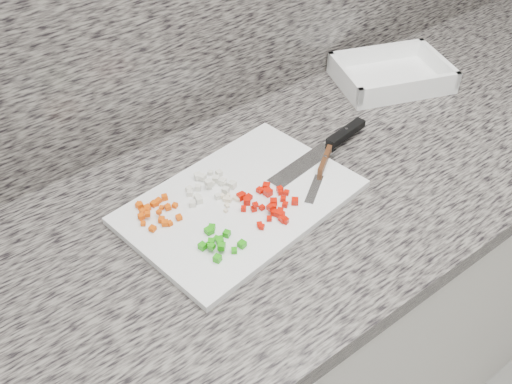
{
  "coord_description": "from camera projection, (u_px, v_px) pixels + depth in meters",
  "views": [
    {
      "loc": [
        -0.56,
        0.82,
        1.62
      ],
      "look_at": [
        -0.08,
        1.44,
        0.93
      ],
      "focal_mm": 40.0,
      "sensor_mm": 36.0,
      "label": 1
    }
  ],
  "objects": [
    {
      "name": "tray",
      "position": [
        391.0,
        76.0,
        1.38
      ],
      "size": [
        0.31,
        0.27,
        0.05
      ],
      "rotation": [
        0.0,
        0.0,
        -0.36
      ],
      "color": "white",
      "rests_on": "countertop"
    },
    {
      "name": "onion_pile",
      "position": [
        210.0,
        185.0,
        1.07
      ],
      "size": [
        0.1,
        0.08,
        0.02
      ],
      "color": "silver",
      "rests_on": "cutting_board"
    },
    {
      "name": "cutting_board",
      "position": [
        241.0,
        202.0,
        1.06
      ],
      "size": [
        0.45,
        0.33,
        0.01
      ],
      "primitive_type": "cube",
      "rotation": [
        0.0,
        0.0,
        0.14
      ],
      "color": "silver",
      "rests_on": "countertop"
    },
    {
      "name": "paring_knife",
      "position": [
        322.0,
        167.0,
        1.11
      ],
      "size": [
        0.15,
        0.11,
        0.02
      ],
      "rotation": [
        0.0,
        0.0,
        0.6
      ],
      "color": "silver",
      "rests_on": "cutting_board"
    },
    {
      "name": "carrot_pile",
      "position": [
        155.0,
        211.0,
        1.02
      ],
      "size": [
        0.08,
        0.09,
        0.02
      ],
      "color": "#D34804",
      "rests_on": "cutting_board"
    },
    {
      "name": "garlic_pile",
      "position": [
        230.0,
        199.0,
        1.05
      ],
      "size": [
        0.05,
        0.04,
        0.01
      ],
      "color": "beige",
      "rests_on": "cutting_board"
    },
    {
      "name": "chef_knife",
      "position": [
        332.0,
        143.0,
        1.17
      ],
      "size": [
        0.28,
        0.07,
        0.02
      ],
      "rotation": [
        0.0,
        0.0,
        0.15
      ],
      "color": "silver",
      "rests_on": "cutting_board"
    },
    {
      "name": "countertop",
      "position": [
        289.0,
        196.0,
        1.11
      ],
      "size": [
        3.96,
        0.64,
        0.04
      ],
      "primitive_type": "cube",
      "color": "#68635C",
      "rests_on": "cabinet"
    },
    {
      "name": "cabinet",
      "position": [
        282.0,
        332.0,
        1.41
      ],
      "size": [
        3.92,
        0.62,
        0.86
      ],
      "primitive_type": "cube",
      "color": "white",
      "rests_on": "ground"
    },
    {
      "name": "green_pepper_pile",
      "position": [
        218.0,
        242.0,
        0.96
      ],
      "size": [
        0.07,
        0.08,
        0.02
      ],
      "color": "#1E940D",
      "rests_on": "cutting_board"
    },
    {
      "name": "red_pepper_pile",
      "position": [
        268.0,
        202.0,
        1.04
      ],
      "size": [
        0.11,
        0.11,
        0.02
      ],
      "color": "#BC0E02",
      "rests_on": "cutting_board"
    }
  ]
}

